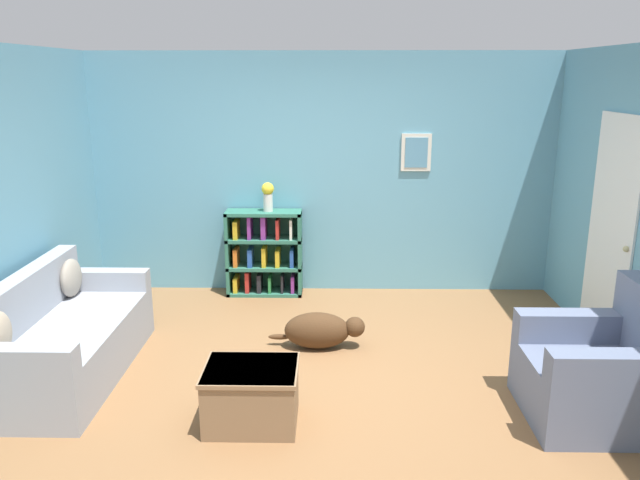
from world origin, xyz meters
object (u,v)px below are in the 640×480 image
object	(u,v)px
bookshelf	(264,254)
coffee_table	(251,394)
couch	(63,339)
dog	(320,330)
vase	(268,195)
recliner_chair	(603,373)

from	to	relation	value
bookshelf	coffee_table	world-z (taller)	bookshelf
couch	dog	bearing A→B (deg)	14.95
coffee_table	vase	size ratio (longest dim) A/B	2.08
couch	recliner_chair	bearing A→B (deg)	-8.14
bookshelf	vase	xyz separation A→B (m)	(0.06, -0.02, 0.66)
recliner_chair	vase	bearing A→B (deg)	135.39
coffee_table	vase	world-z (taller)	vase
couch	dog	size ratio (longest dim) A/B	2.11
bookshelf	dog	distance (m)	1.60
couch	recliner_chair	size ratio (longest dim) A/B	1.91
couch	coffee_table	size ratio (longest dim) A/B	2.82
recliner_chair	coffee_table	xyz separation A→B (m)	(-2.45, -0.12, -0.12)
coffee_table	dog	distance (m)	1.33
recliner_chair	coffee_table	size ratio (longest dim) A/B	1.48
coffee_table	recliner_chair	bearing A→B (deg)	2.80
coffee_table	dog	bearing A→B (deg)	69.96
bookshelf	dog	size ratio (longest dim) A/B	1.08
recliner_chair	vase	world-z (taller)	vase
bookshelf	recliner_chair	xyz separation A→B (m)	(2.64, -2.56, -0.11)
recliner_chair	bookshelf	bearing A→B (deg)	135.85
bookshelf	recliner_chair	size ratio (longest dim) A/B	0.98
bookshelf	coffee_table	size ratio (longest dim) A/B	1.44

